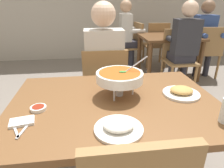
{
  "coord_description": "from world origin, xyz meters",
  "views": [
    {
      "loc": [
        -0.16,
        -1.09,
        1.32
      ],
      "look_at": [
        0.0,
        0.15,
        0.79
      ],
      "focal_mm": 31.75,
      "sensor_mm": 36.0,
      "label": 1
    }
  ],
  "objects": [
    {
      "name": "chair_bg_left",
      "position": [
        0.75,
        2.77,
        0.51
      ],
      "size": [
        0.5,
        0.5,
        0.9
      ],
      "color": "olive",
      "rests_on": "ground_plane"
    },
    {
      "name": "patron_bg_right",
      "position": [
        1.91,
        2.21,
        0.75
      ],
      "size": [
        0.4,
        0.45,
        1.31
      ],
      "color": "#2D2D38",
      "rests_on": "ground_plane"
    },
    {
      "name": "chair_diner_main",
      "position": [
        -0.0,
        0.75,
        0.51
      ],
      "size": [
        0.44,
        0.44,
        0.9
      ],
      "color": "olive",
      "rests_on": "ground_plane"
    },
    {
      "name": "napkin_folded",
      "position": [
        -0.51,
        -0.18,
        0.74
      ],
      "size": [
        0.13,
        0.1,
        0.02
      ],
      "primitive_type": "cube",
      "rotation": [
        0.0,
        0.0,
        0.19
      ],
      "color": "white",
      "rests_on": "dining_table_main"
    },
    {
      "name": "appetizer_plate",
      "position": [
        0.45,
        0.03,
        0.76
      ],
      "size": [
        0.24,
        0.24,
        0.06
      ],
      "color": "white",
      "rests_on": "dining_table_main"
    },
    {
      "name": "chair_bg_right",
      "position": [
        1.94,
        2.09,
        0.51
      ],
      "size": [
        0.48,
        0.48,
        0.9
      ],
      "color": "olive",
      "rests_on": "ground_plane"
    },
    {
      "name": "curry_bowl",
      "position": [
        0.04,
        0.07,
        0.87
      ],
      "size": [
        0.33,
        0.3,
        0.26
      ],
      "color": "silver",
      "rests_on": "dining_table_main"
    },
    {
      "name": "chair_bg_corner",
      "position": [
        1.25,
        2.78,
        0.51
      ],
      "size": [
        0.47,
        0.47,
        0.9
      ],
      "color": "olive",
      "rests_on": "ground_plane"
    },
    {
      "name": "rice_plate",
      "position": [
        -0.03,
        -0.3,
        0.76
      ],
      "size": [
        0.24,
        0.24,
        0.06
      ],
      "color": "white",
      "rests_on": "dining_table_main"
    },
    {
      "name": "patron_bg_left",
      "position": [
        0.63,
        2.75,
        0.75
      ],
      "size": [
        0.45,
        0.4,
        1.31
      ],
      "color": "#2D2D38",
      "rests_on": "ground_plane"
    },
    {
      "name": "diner_main",
      "position": [
        0.0,
        0.78,
        0.75
      ],
      "size": [
        0.4,
        0.45,
        1.31
      ],
      "color": "#2D2D38",
      "rests_on": "ground_plane"
    },
    {
      "name": "patron_bg_middle",
      "position": [
        1.25,
        1.65,
        0.75
      ],
      "size": [
        0.4,
        0.45,
        1.31
      ],
      "color": "#2D2D38",
      "rests_on": "ground_plane"
    },
    {
      "name": "dining_table_main",
      "position": [
        0.0,
        0.0,
        0.63
      ],
      "size": [
        1.3,
        0.93,
        0.74
      ],
      "color": "brown",
      "rests_on": "ground_plane"
    },
    {
      "name": "sauce_dish",
      "position": [
        -0.45,
        -0.05,
        0.75
      ],
      "size": [
        0.09,
        0.09,
        0.02
      ],
      "color": "white",
      "rests_on": "dining_table_main"
    },
    {
      "name": "fork_utensil",
      "position": [
        -0.53,
        -0.23,
        0.74
      ],
      "size": [
        0.09,
        0.16,
        0.01
      ],
      "primitive_type": "cube",
      "rotation": [
        0.0,
        0.0,
        0.47
      ],
      "color": "silver",
      "rests_on": "dining_table_main"
    },
    {
      "name": "dining_table_far",
      "position": [
        1.28,
        2.23,
        0.61
      ],
      "size": [
        1.0,
        0.8,
        0.74
      ],
      "color": "brown",
      "rests_on": "ground_plane"
    },
    {
      "name": "chair_bg_middle",
      "position": [
        1.24,
        1.78,
        0.51
      ],
      "size": [
        0.44,
        0.44,
        0.9
      ],
      "color": "olive",
      "rests_on": "ground_plane"
    },
    {
      "name": "spoon_utensil",
      "position": [
        -0.48,
        -0.23,
        0.74
      ],
      "size": [
        0.05,
        0.17,
        0.01
      ],
      "primitive_type": "cube",
      "rotation": [
        0.0,
        0.0,
        -0.22
      ],
      "color": "silver",
      "rests_on": "dining_table_main"
    }
  ]
}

